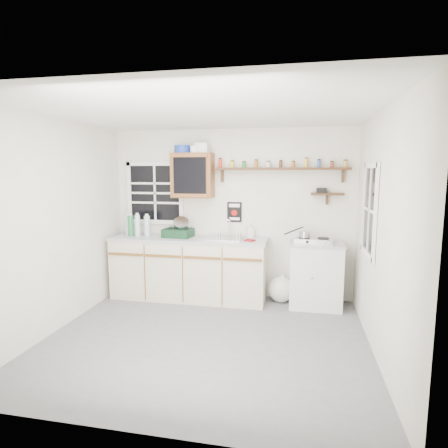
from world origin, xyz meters
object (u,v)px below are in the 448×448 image
(right_cabinet, at_px, (316,274))
(spice_shelf, at_px, (280,168))
(hotplate, at_px, (314,240))
(main_cabinet, at_px, (189,268))
(upper_cabinet, at_px, (193,175))
(dish_rack, at_px, (179,230))

(right_cabinet, distance_m, spice_shelf, 1.58)
(right_cabinet, bearing_deg, hotplate, -154.60)
(right_cabinet, height_order, spice_shelf, spice_shelf)
(main_cabinet, bearing_deg, upper_cabinet, 76.32)
(main_cabinet, relative_size, right_cabinet, 2.54)
(right_cabinet, height_order, hotplate, hotplate)
(spice_shelf, bearing_deg, right_cabinet, -19.42)
(dish_rack, bearing_deg, spice_shelf, 14.44)
(main_cabinet, height_order, dish_rack, dish_rack)
(main_cabinet, xyz_separation_m, upper_cabinet, (0.03, 0.14, 1.36))
(right_cabinet, height_order, dish_rack, dish_rack)
(main_cabinet, height_order, hotplate, hotplate)
(spice_shelf, bearing_deg, dish_rack, -172.51)
(hotplate, bearing_deg, spice_shelf, 163.52)
(right_cabinet, relative_size, upper_cabinet, 1.40)
(main_cabinet, bearing_deg, dish_rack, 171.44)
(hotplate, bearing_deg, upper_cabinet, -178.02)
(right_cabinet, distance_m, upper_cabinet, 2.26)
(upper_cabinet, bearing_deg, main_cabinet, -103.68)
(main_cabinet, distance_m, upper_cabinet, 1.37)
(spice_shelf, height_order, hotplate, spice_shelf)
(main_cabinet, height_order, right_cabinet, main_cabinet)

